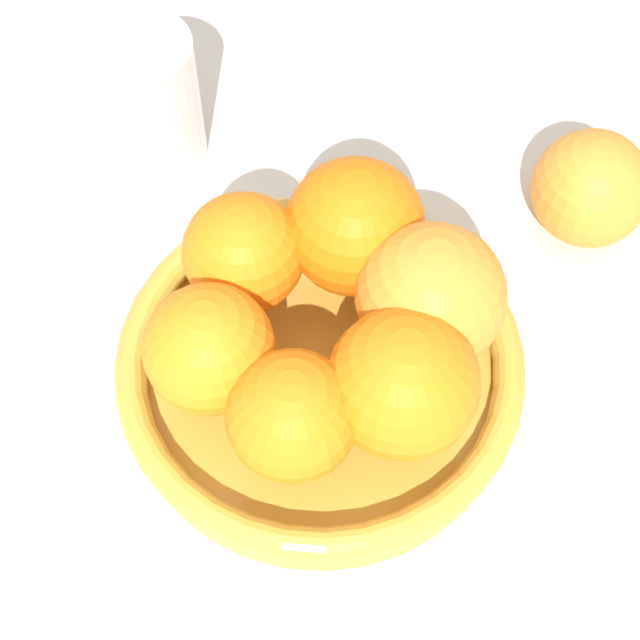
# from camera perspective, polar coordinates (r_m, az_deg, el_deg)

# --- Properties ---
(ground_plane) EXTENTS (4.00, 4.00, 0.00)m
(ground_plane) POSITION_cam_1_polar(r_m,az_deg,el_deg) (0.64, 0.00, -3.53)
(ground_plane) COLOR beige
(fruit_bowl) EXTENTS (0.23, 0.23, 0.04)m
(fruit_bowl) POSITION_cam_1_polar(r_m,az_deg,el_deg) (0.62, 0.00, -2.69)
(fruit_bowl) COLOR gold
(fruit_bowl) RESTS_ON ground_plane
(orange_pile) EXTENTS (0.19, 0.19, 0.08)m
(orange_pile) POSITION_cam_1_polar(r_m,az_deg,el_deg) (0.57, 0.96, 0.26)
(orange_pile) COLOR orange
(orange_pile) RESTS_ON fruit_bowl
(stray_orange) EXTENTS (0.07, 0.07, 0.07)m
(stray_orange) POSITION_cam_1_polar(r_m,az_deg,el_deg) (0.69, 14.30, 6.75)
(stray_orange) COLOR orange
(stray_orange) RESTS_ON ground_plane
(drinking_glass) EXTENTS (0.07, 0.07, 0.10)m
(drinking_glass) POSITION_cam_1_polar(r_m,az_deg,el_deg) (0.71, -9.18, 11.41)
(drinking_glass) COLOR white
(drinking_glass) RESTS_ON ground_plane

